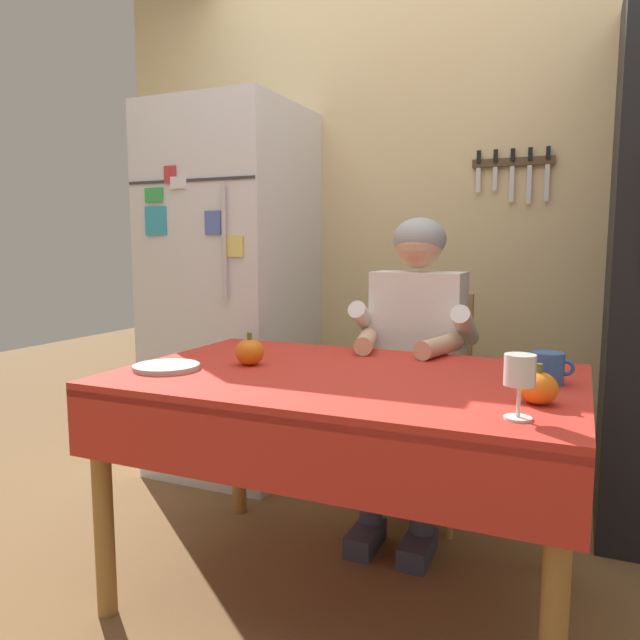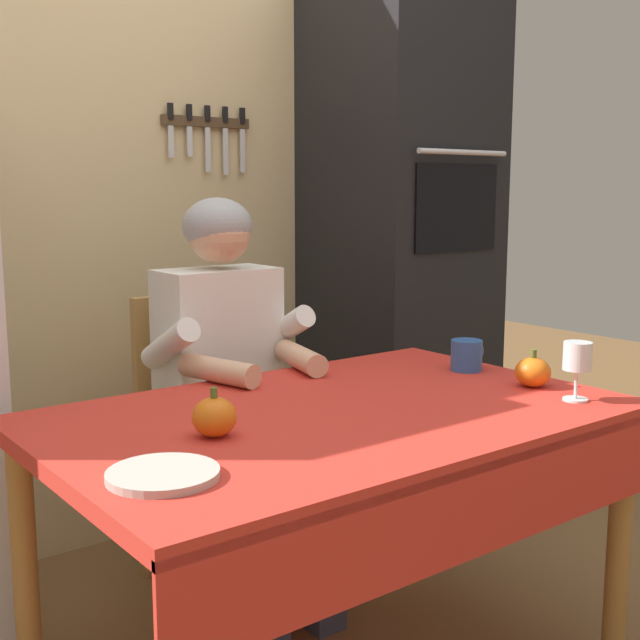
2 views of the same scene
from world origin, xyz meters
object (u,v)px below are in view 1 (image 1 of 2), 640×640
object	(u,v)px
refrigerator	(233,292)
coffee_mug	(548,368)
serving_tray	(166,367)
seated_person	(414,346)
pumpkin_medium	(539,388)
pumpkin_large	(250,352)
dining_table	(344,401)
wine_glass	(520,373)
chair_behind_person	(424,391)

from	to	relation	value
refrigerator	coffee_mug	distance (m)	1.71
refrigerator	serving_tray	distance (m)	1.13
refrigerator	serving_tray	size ratio (longest dim) A/B	8.50
seated_person	pumpkin_medium	distance (m)	0.89
refrigerator	coffee_mug	xyz separation A→B (m)	(1.53, -0.76, -0.11)
coffee_mug	pumpkin_medium	size ratio (longest dim) A/B	1.16
seated_person	serving_tray	distance (m)	0.98
refrigerator	pumpkin_medium	world-z (taller)	refrigerator
refrigerator	pumpkin_large	bearing A→B (deg)	-55.07
refrigerator	pumpkin_large	distance (m)	1.07
seated_person	dining_table	bearing A→B (deg)	-95.62
serving_tray	wine_glass	bearing A→B (deg)	-6.50
serving_tray	chair_behind_person	bearing A→B (deg)	57.35
pumpkin_medium	serving_tray	world-z (taller)	pumpkin_medium
dining_table	pumpkin_large	xyz separation A→B (m)	(-0.34, 0.01, 0.13)
pumpkin_medium	serving_tray	distance (m)	1.12
refrigerator	wine_glass	bearing A→B (deg)	-38.05
dining_table	pumpkin_medium	xyz separation A→B (m)	(0.57, -0.12, 0.12)
dining_table	chair_behind_person	xyz separation A→B (m)	(0.06, 0.79, -0.14)
chair_behind_person	wine_glass	world-z (taller)	chair_behind_person
pumpkin_large	coffee_mug	bearing A→B (deg)	7.05
seated_person	pumpkin_large	size ratio (longest dim) A/B	11.43
chair_behind_person	refrigerator	bearing A→B (deg)	174.88
seated_person	wine_glass	distance (m)	1.01
pumpkin_large	pumpkin_medium	xyz separation A→B (m)	(0.91, -0.13, -0.00)
dining_table	serving_tray	distance (m)	0.58
seated_person	pumpkin_large	world-z (taller)	seated_person
chair_behind_person	wine_glass	distance (m)	1.22
refrigerator	serving_tray	bearing A→B (deg)	-68.99
serving_tray	coffee_mug	bearing A→B (deg)	14.06
refrigerator	dining_table	xyz separation A→B (m)	(0.95, -0.88, -0.24)
wine_glass	pumpkin_medium	bearing A→B (deg)	78.48
dining_table	chair_behind_person	size ratio (longest dim) A/B	1.51
chair_behind_person	pumpkin_large	size ratio (longest dim) A/B	8.54
pumpkin_large	dining_table	bearing A→B (deg)	-1.81
pumpkin_large	pumpkin_medium	size ratio (longest dim) A/B	1.06
pumpkin_medium	coffee_mug	bearing A→B (deg)	87.87
coffee_mug	chair_behind_person	bearing A→B (deg)	128.00
seated_person	wine_glass	size ratio (longest dim) A/B	8.24
coffee_mug	pumpkin_large	world-z (taller)	pumpkin_large
coffee_mug	seated_person	bearing A→B (deg)	137.45
dining_table	wine_glass	bearing A→B (deg)	-27.64
seated_person	serving_tray	size ratio (longest dim) A/B	5.88
seated_person	pumpkin_large	distance (m)	0.72
chair_behind_person	wine_glass	xyz separation A→B (m)	(0.48, -1.08, 0.34)
chair_behind_person	pumpkin_medium	size ratio (longest dim) A/B	9.04
refrigerator	wine_glass	xyz separation A→B (m)	(1.49, -1.17, -0.05)
refrigerator	chair_behind_person	xyz separation A→B (m)	(1.01, -0.09, -0.39)
wine_glass	serving_tray	bearing A→B (deg)	173.50
seated_person	pumpkin_medium	bearing A→B (deg)	-54.79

